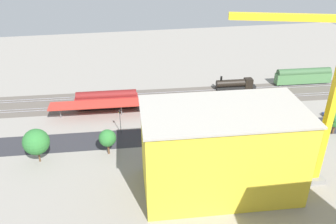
# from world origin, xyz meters

# --- Properties ---
(ground_plane) EXTENTS (206.27, 206.27, 0.00)m
(ground_plane) POSITION_xyz_m (0.00, 0.00, 0.00)
(ground_plane) COLOR gray
(ground_plane) RESTS_ON ground
(rail_bed) EXTENTS (129.48, 21.00, 0.01)m
(rail_bed) POSITION_xyz_m (0.00, -20.37, 0.00)
(rail_bed) COLOR #5B544C
(rail_bed) RESTS_ON ground
(street_asphalt) EXTENTS (129.20, 15.23, 0.01)m
(street_asphalt) POSITION_xyz_m (0.00, 2.38, 0.00)
(street_asphalt) COLOR #2D2D33
(street_asphalt) RESTS_ON ground
(track_rails) EXTENTS (128.77, 14.58, 0.12)m
(track_rails) POSITION_xyz_m (0.00, -20.37, 0.18)
(track_rails) COLOR #9E9EA8
(track_rails) RESTS_ON ground
(platform_canopy_near) EXTENTS (58.58, 7.88, 4.14)m
(platform_canopy_near) POSITION_xyz_m (12.47, -11.59, 3.93)
(platform_canopy_near) COLOR #B73328
(platform_canopy_near) RESTS_ON ground
(locomotive) EXTENTS (13.82, 3.16, 4.86)m
(locomotive) POSITION_xyz_m (-18.46, -23.76, 1.72)
(locomotive) COLOR black
(locomotive) RESTS_ON ground
(passenger_coach) EXTENTS (19.83, 3.86, 5.87)m
(passenger_coach) POSITION_xyz_m (-42.78, -23.76, 3.09)
(passenger_coach) COLOR black
(passenger_coach) RESTS_ON ground
(freight_coach_far) EXTENTS (18.87, 3.72, 5.76)m
(freight_coach_far) POSITION_xyz_m (25.25, -16.99, 3.03)
(freight_coach_far) COLOR black
(freight_coach_far) RESTS_ON ground
(parked_car_0) EXTENTS (4.17, 2.08, 1.69)m
(parked_car_0) POSITION_xyz_m (-39.20, -0.61, 0.74)
(parked_car_0) COLOR black
(parked_car_0) RESTS_ON ground
(parked_car_1) EXTENTS (4.85, 2.22, 1.58)m
(parked_car_1) POSITION_xyz_m (-30.30, -1.06, 0.70)
(parked_car_1) COLOR black
(parked_car_1) RESTS_ON ground
(parked_car_2) EXTENTS (4.12, 2.02, 1.86)m
(parked_car_2) POSITION_xyz_m (-22.18, -1.55, 0.82)
(parked_car_2) COLOR black
(parked_car_2) RESTS_ON ground
(parked_car_3) EXTENTS (4.18, 1.85, 1.65)m
(parked_car_3) POSITION_xyz_m (-13.91, -1.20, 0.73)
(parked_car_3) COLOR black
(parked_car_3) RESTS_ON ground
(parked_car_4) EXTENTS (4.16, 2.12, 1.73)m
(parked_car_4) POSITION_xyz_m (-6.72, -1.32, 0.77)
(parked_car_4) COLOR black
(parked_car_4) RESTS_ON ground
(construction_building) EXTENTS (32.25, 18.01, 18.33)m
(construction_building) POSITION_xyz_m (2.50, 23.90, 9.17)
(construction_building) COLOR yellow
(construction_building) RESTS_ON ground
(construction_roof_slab) EXTENTS (32.87, 18.63, 0.40)m
(construction_roof_slab) POSITION_xyz_m (2.50, 23.90, 18.53)
(construction_roof_slab) COLOR #ADA89E
(construction_roof_slab) RESTS_ON construction_building
(tower_crane) EXTENTS (26.50, 8.83, 36.44)m
(tower_crane) POSITION_xyz_m (-16.73, 24.81, 21.65)
(tower_crane) COLOR gray
(tower_crane) RESTS_ON ground
(box_truck_0) EXTENTS (8.36, 2.83, 3.33)m
(box_truck_0) POSITION_xyz_m (3.47, 9.75, 1.64)
(box_truck_0) COLOR black
(box_truck_0) RESTS_ON ground
(street_tree_0) EXTENTS (4.20, 4.20, 6.62)m
(street_tree_0) POSITION_xyz_m (25.41, 7.45, 4.49)
(street_tree_0) COLOR brown
(street_tree_0) RESTS_ON ground
(street_tree_1) EXTENTS (5.42, 5.42, 7.37)m
(street_tree_1) POSITION_xyz_m (-16.79, 6.57, 4.64)
(street_tree_1) COLOR brown
(street_tree_1) RESTS_ON ground
(street_tree_2) EXTENTS (4.29, 4.29, 6.33)m
(street_tree_2) POSITION_xyz_m (-34.47, 7.99, 4.16)
(street_tree_2) COLOR brown
(street_tree_2) RESTS_ON ground
(street_tree_4) EXTENTS (6.14, 6.14, 8.58)m
(street_tree_4) POSITION_xyz_m (41.65, 7.88, 5.50)
(street_tree_4) COLOR brown
(street_tree_4) RESTS_ON ground
(traffic_light) EXTENTS (0.50, 0.36, 6.94)m
(traffic_light) POSITION_xyz_m (21.92, -1.86, 4.56)
(traffic_light) COLOR #333333
(traffic_light) RESTS_ON ground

